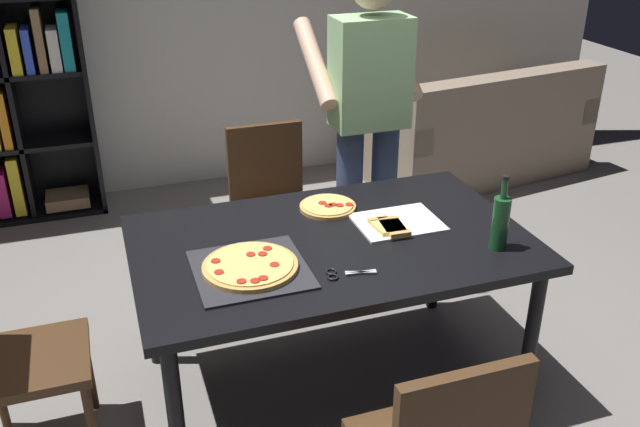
% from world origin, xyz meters
% --- Properties ---
extents(ground_plane, '(12.00, 12.00, 0.00)m').
position_xyz_m(ground_plane, '(0.00, 0.00, 0.00)').
color(ground_plane, gray).
extents(dining_table, '(1.63, 1.01, 0.75)m').
position_xyz_m(dining_table, '(0.00, 0.00, 0.68)').
color(dining_table, black).
rests_on(dining_table, ground_plane).
extents(chair_far_side, '(0.42, 0.42, 0.90)m').
position_xyz_m(chair_far_side, '(0.00, 0.99, 0.51)').
color(chair_far_side, '#472D19').
rests_on(chair_far_side, ground_plane).
extents(chair_left_end, '(0.42, 0.42, 0.90)m').
position_xyz_m(chair_left_end, '(-1.30, 0.00, 0.51)').
color(chair_left_end, '#472D19').
rests_on(chair_left_end, ground_plane).
extents(couch, '(1.81, 1.09, 0.85)m').
position_xyz_m(couch, '(1.91, 1.99, 0.30)').
color(couch, gray).
rests_on(couch, ground_plane).
extents(person_serving_pizza, '(0.55, 0.54, 1.75)m').
position_xyz_m(person_serving_pizza, '(0.47, 0.77, 1.00)').
color(person_serving_pizza, '#38476B').
rests_on(person_serving_pizza, ground_plane).
extents(pepperoni_pizza_on_tray, '(0.43, 0.43, 0.04)m').
position_xyz_m(pepperoni_pizza_on_tray, '(-0.38, -0.14, 0.77)').
color(pepperoni_pizza_on_tray, '#2D2D33').
rests_on(pepperoni_pizza_on_tray, dining_table).
extents(pizza_slices_on_towel, '(0.36, 0.29, 0.03)m').
position_xyz_m(pizza_slices_on_towel, '(0.29, 0.02, 0.76)').
color(pizza_slices_on_towel, white).
rests_on(pizza_slices_on_towel, dining_table).
extents(wine_bottle, '(0.07, 0.07, 0.32)m').
position_xyz_m(wine_bottle, '(0.61, -0.28, 0.87)').
color(wine_bottle, '#194723').
rests_on(wine_bottle, dining_table).
extents(kitchen_scissors, '(0.20, 0.09, 0.01)m').
position_xyz_m(kitchen_scissors, '(-0.06, -0.28, 0.76)').
color(kitchen_scissors, silver).
rests_on(kitchen_scissors, dining_table).
extents(second_pizza_plain, '(0.25, 0.25, 0.03)m').
position_xyz_m(second_pizza_plain, '(0.08, 0.28, 0.76)').
color(second_pizza_plain, tan).
rests_on(second_pizza_plain, dining_table).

